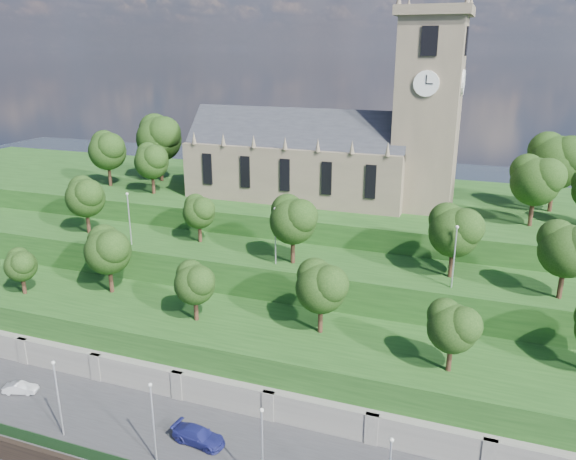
% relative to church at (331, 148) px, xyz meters
% --- Properties ---
extents(promenade, '(160.00, 12.00, 2.00)m').
position_rel_church_xyz_m(promenade, '(-0.79, -39.98, -21.52)').
color(promenade, '#2D2D30').
rests_on(promenade, ground).
extents(retaining_wall, '(160.00, 2.10, 5.00)m').
position_rel_church_xyz_m(retaining_wall, '(-0.79, -34.01, -20.02)').
color(retaining_wall, slate).
rests_on(retaining_wall, ground).
extents(embankment_lower, '(160.00, 12.00, 8.00)m').
position_rel_church_xyz_m(embankment_lower, '(-0.79, -27.98, -18.52)').
color(embankment_lower, '#1B4216').
rests_on(embankment_lower, ground).
extents(embankment_upper, '(160.00, 10.00, 12.00)m').
position_rel_church_xyz_m(embankment_upper, '(-0.79, -16.98, -16.52)').
color(embankment_upper, '#1B4216').
rests_on(embankment_upper, ground).
extents(hilltop, '(160.00, 32.00, 15.00)m').
position_rel_church_xyz_m(hilltop, '(-0.79, 4.02, -15.02)').
color(hilltop, '#1B4216').
rests_on(hilltop, ground).
extents(church, '(38.60, 12.35, 27.60)m').
position_rel_church_xyz_m(church, '(0.00, 0.00, 0.00)').
color(church, brown).
rests_on(church, hilltop).
extents(trees_lower, '(66.61, 9.02, 8.23)m').
position_rel_church_xyz_m(trees_lower, '(0.89, -27.53, -9.57)').
color(trees_lower, '#321D13').
rests_on(trees_lower, embankment_lower).
extents(trees_upper, '(64.58, 7.82, 8.22)m').
position_rel_church_xyz_m(trees_upper, '(3.90, -17.98, -5.17)').
color(trees_upper, '#321D13').
rests_on(trees_upper, embankment_upper).
extents(trees_hilltop, '(75.41, 16.15, 11.02)m').
position_rel_church_xyz_m(trees_hilltop, '(-1.65, -0.30, -0.94)').
color(trees_hilltop, '#321D13').
rests_on(trees_hilltop, hilltop).
extents(lamp_posts_promenade, '(60.36, 0.36, 7.80)m').
position_rel_church_xyz_m(lamp_posts_promenade, '(-2.79, -43.48, -16.01)').
color(lamp_posts_promenade, '#B2B2B7').
rests_on(lamp_posts_promenade, promenade).
extents(lamp_posts_upper, '(40.36, 0.36, 6.90)m').
position_rel_church_xyz_m(lamp_posts_upper, '(-0.79, -19.98, -6.48)').
color(lamp_posts_upper, '#B2B2B7').
rests_on(lamp_posts_upper, embankment_upper).
extents(car_middle, '(3.63, 2.23, 1.13)m').
position_rel_church_xyz_m(car_middle, '(-21.64, -39.60, -19.96)').
color(car_middle, '#A4A5A9').
rests_on(car_middle, promenade).
extents(car_right, '(5.26, 2.60, 1.47)m').
position_rel_church_xyz_m(car_right, '(-0.48, -40.12, -19.79)').
color(car_right, navy).
rests_on(car_right, promenade).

